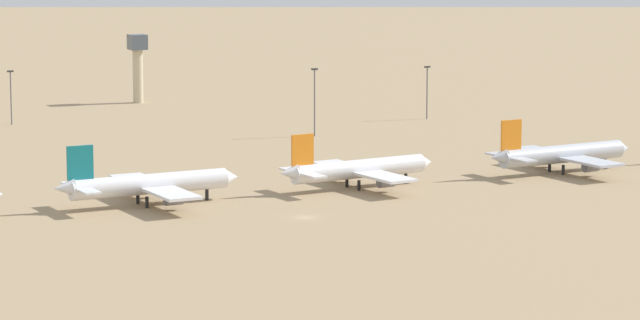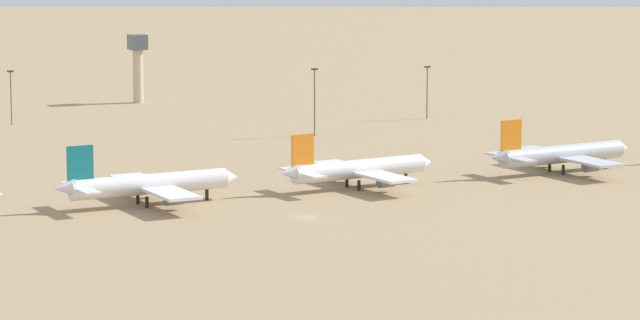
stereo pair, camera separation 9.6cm
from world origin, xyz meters
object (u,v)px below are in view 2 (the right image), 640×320
Objects in this scene: parked_jet_teal_2 at (147,184)px; parked_jet_orange_4 at (561,154)px; light_pole_west at (427,88)px; light_pole_east at (315,98)px; light_pole_mid at (11,93)px; parked_jet_orange_3 at (357,169)px; control_tower at (138,62)px.

parked_jet_teal_2 is 100.86m from parked_jet_orange_4.
light_pole_west is 48.47m from light_pole_east.
light_pole_east is at bearing 44.17° from parked_jet_teal_2.
light_pole_mid is 0.84× the size of light_pole_east.
light_pole_west reaches higher than parked_jet_orange_4.
control_tower reaches higher than parked_jet_orange_3.
light_pole_mid is at bearing 84.37° from parked_jet_teal_2.
light_pole_west is at bearing -50.15° from control_tower.
parked_jet_orange_3 is at bearing -126.75° from light_pole_west.
control_tower reaches higher than light_pole_west.
light_pole_west is (72.61, 97.25, 4.64)m from parked_jet_orange_3.
parked_jet_orange_3 is 121.46m from light_pole_west.
light_pole_mid reaches higher than parked_jet_teal_2.
light_pole_east is at bearing 65.30° from parked_jet_orange_3.
light_pole_mid is at bearing 160.22° from light_pole_west.
light_pole_west is (61.85, -74.09, -4.01)m from control_tower.
parked_jet_teal_2 is 109.85m from light_pole_east.
parked_jet_orange_4 is 178.17m from control_tower.
light_pole_mid is at bearing 138.92° from light_pole_east.
control_tower is (-41.38, 173.09, 8.54)m from parked_jet_orange_4.
parked_jet_orange_4 is at bearing -73.17° from light_pole_east.
parked_jet_teal_2 reaches higher than parked_jet_orange_4.
parked_jet_orange_3 is at bearing -93.60° from control_tower.
parked_jet_teal_2 is 181.21m from control_tower.
light_pole_west reaches higher than light_pole_mid.
parked_jet_teal_2 reaches higher than parked_jet_orange_3.
light_pole_east is at bearing 102.47° from parked_jet_orange_4.
light_pole_mid is at bearing 118.93° from parked_jet_orange_4.
parked_jet_orange_3 is (48.69, -0.37, -0.17)m from parked_jet_teal_2.
parked_jet_orange_4 is at bearing -7.32° from parked_jet_orange_3.
parked_jet_teal_2 is at bearing 174.44° from parked_jet_orange_4.
parked_jet_teal_2 is at bearing -134.13° from light_pole_east.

